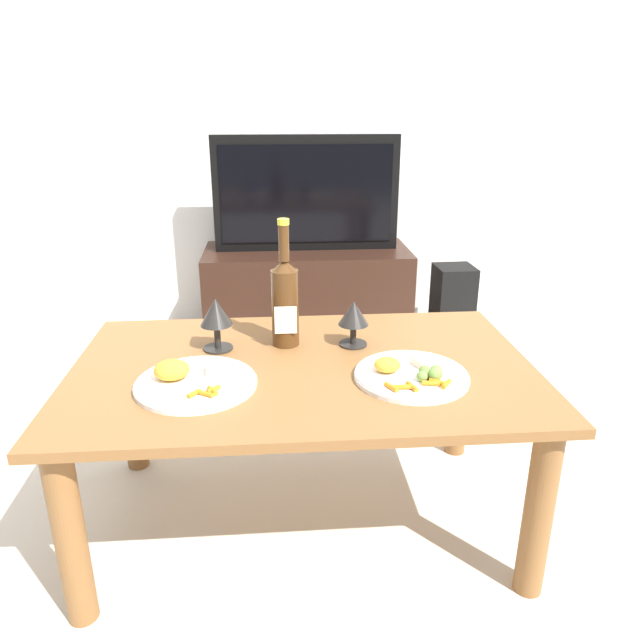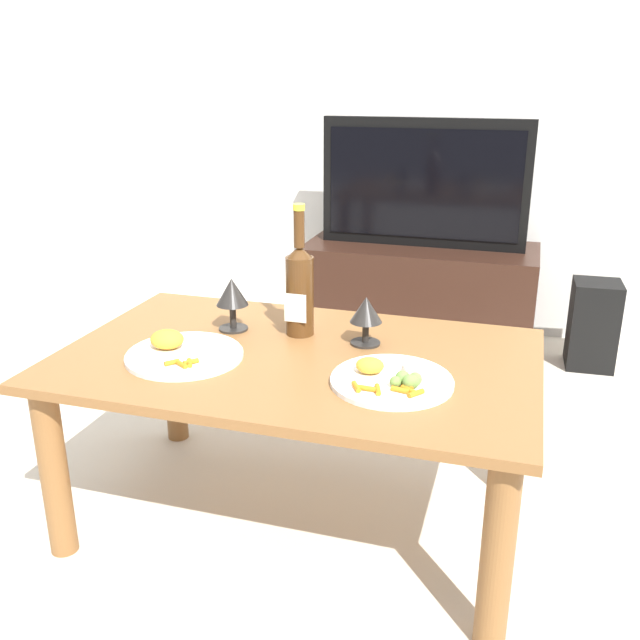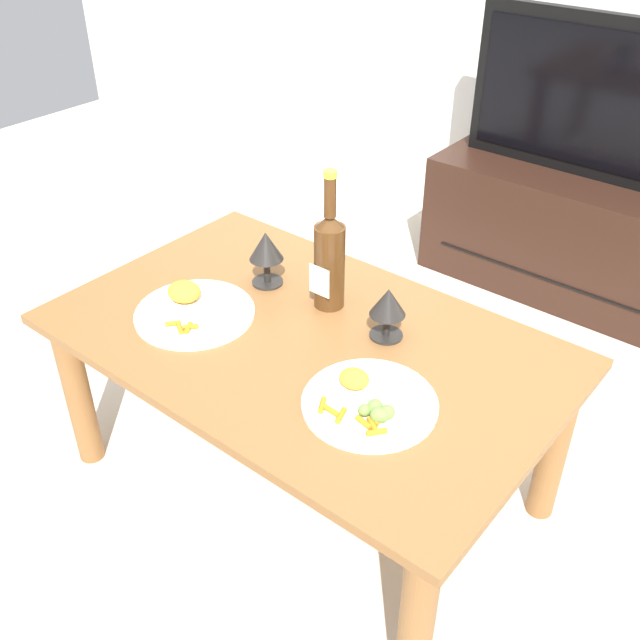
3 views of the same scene
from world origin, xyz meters
The scene contains 9 objects.
ground_plane centered at (0.00, 0.00, 0.00)m, with size 6.40×6.40×0.00m, color beige.
dining_table centered at (0.00, 0.00, 0.41)m, with size 1.22×0.76×0.49m.
tv_stand centered at (0.09, 1.42, 0.23)m, with size 1.01×0.45×0.46m.
tv_screen centered at (0.09, 1.42, 0.73)m, with size 0.89×0.05×0.54m.
wine_bottle centered at (-0.04, 0.15, 0.63)m, with size 0.08×0.08×0.36m.
goblet_left centered at (-0.23, 0.12, 0.60)m, with size 0.09×0.09×0.15m.
goblet_right centered at (0.15, 0.12, 0.58)m, with size 0.09×0.09×0.13m.
dinner_plate_left centered at (-0.27, -0.10, 0.51)m, with size 0.30×0.30×0.06m.
dinner_plate_right centered at (0.27, -0.11, 0.51)m, with size 0.29×0.29×0.05m.
Camera 3 is at (0.92, -1.07, 1.51)m, focal length 40.93 mm.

